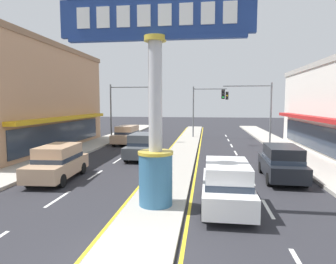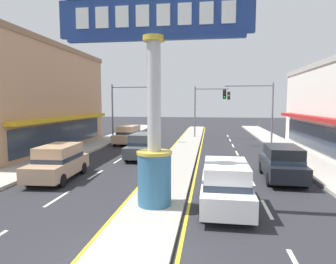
{
  "view_description": "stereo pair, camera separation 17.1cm",
  "coord_description": "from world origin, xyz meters",
  "px_view_note": "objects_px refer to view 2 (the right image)",
  "views": [
    {
      "loc": [
        2.01,
        -7.04,
        4.24
      ],
      "look_at": [
        -0.16,
        9.26,
        2.6
      ],
      "focal_mm": 31.25,
      "sensor_mm": 36.0,
      "label": 1
    },
    {
      "loc": [
        2.18,
        -7.01,
        4.24
      ],
      "look_at": [
        -0.16,
        9.26,
        2.6
      ],
      "focal_mm": 31.25,
      "sensor_mm": 36.0,
      "label": 2
    }
  ],
  "objects_px": {
    "traffic_light_left_side": "(128,103)",
    "suv_mid_left_lane": "(128,135)",
    "storefront_left": "(19,98)",
    "suv_far_left_oncoming": "(143,146)",
    "district_sign": "(154,103)",
    "traffic_light_right_side": "(254,103)",
    "suv_far_right_lane": "(226,185)",
    "suv_near_left_lane": "(282,163)",
    "suv_near_right_lane": "(58,162)",
    "traffic_light_median_far": "(208,103)"
  },
  "relations": [
    {
      "from": "storefront_left",
      "to": "traffic_light_left_side",
      "type": "xyz_separation_m",
      "value": [
        8.49,
        5.83,
        -0.43
      ]
    },
    {
      "from": "suv_mid_left_lane",
      "to": "suv_near_right_lane",
      "type": "bearing_deg",
      "value": -90.04
    },
    {
      "from": "district_sign",
      "to": "suv_near_right_lane",
      "type": "distance_m",
      "value": 7.85
    },
    {
      "from": "traffic_light_median_far",
      "to": "suv_far_left_oncoming",
      "type": "distance_m",
      "value": 14.85
    },
    {
      "from": "suv_near_left_lane",
      "to": "suv_mid_left_lane",
      "type": "bearing_deg",
      "value": 134.35
    },
    {
      "from": "traffic_light_median_far",
      "to": "suv_far_right_lane",
      "type": "height_order",
      "value": "traffic_light_median_far"
    },
    {
      "from": "suv_near_left_lane",
      "to": "suv_mid_left_lane",
      "type": "relative_size",
      "value": 0.99
    },
    {
      "from": "storefront_left",
      "to": "suv_near_right_lane",
      "type": "xyz_separation_m",
      "value": [
        8.77,
        -9.39,
        -3.69
      ]
    },
    {
      "from": "district_sign",
      "to": "traffic_light_right_side",
      "type": "xyz_separation_m",
      "value": [
        6.42,
        18.2,
        0.01
      ]
    },
    {
      "from": "traffic_light_right_side",
      "to": "suv_far_right_lane",
      "type": "height_order",
      "value": "traffic_light_right_side"
    },
    {
      "from": "traffic_light_median_far",
      "to": "suv_near_right_lane",
      "type": "xyz_separation_m",
      "value": [
        -8.02,
        -20.39,
        -3.21
      ]
    },
    {
      "from": "suv_mid_left_lane",
      "to": "traffic_light_right_side",
      "type": "bearing_deg",
      "value": 2.09
    },
    {
      "from": "district_sign",
      "to": "suv_near_left_lane",
      "type": "xyz_separation_m",
      "value": [
        6.14,
        5.19,
        -3.25
      ]
    },
    {
      "from": "traffic_light_median_far",
      "to": "suv_near_left_lane",
      "type": "xyz_separation_m",
      "value": [
        4.26,
        -18.85,
        -3.21
      ]
    },
    {
      "from": "traffic_light_right_side",
      "to": "traffic_light_median_far",
      "type": "bearing_deg",
      "value": 127.91
    },
    {
      "from": "traffic_light_left_side",
      "to": "suv_mid_left_lane",
      "type": "xyz_separation_m",
      "value": [
        0.29,
        -1.14,
        -3.26
      ]
    },
    {
      "from": "suv_near_left_lane",
      "to": "suv_mid_left_lane",
      "type": "xyz_separation_m",
      "value": [
        -12.27,
        12.55,
        0.0
      ]
    },
    {
      "from": "traffic_light_left_side",
      "to": "suv_far_right_lane",
      "type": "bearing_deg",
      "value": -63.48
    },
    {
      "from": "storefront_left",
      "to": "traffic_light_right_side",
      "type": "height_order",
      "value": "storefront_left"
    },
    {
      "from": "suv_far_right_lane",
      "to": "suv_near_left_lane",
      "type": "xyz_separation_m",
      "value": [
        3.3,
        4.87,
        0.0
      ]
    },
    {
      "from": "traffic_light_left_side",
      "to": "suv_mid_left_lane",
      "type": "distance_m",
      "value": 3.47
    },
    {
      "from": "traffic_light_left_side",
      "to": "suv_near_left_lane",
      "type": "xyz_separation_m",
      "value": [
        12.56,
        -13.68,
        -3.26
      ]
    },
    {
      "from": "suv_mid_left_lane",
      "to": "district_sign",
      "type": "bearing_deg",
      "value": -70.93
    },
    {
      "from": "storefront_left",
      "to": "suv_mid_left_lane",
      "type": "xyz_separation_m",
      "value": [
        8.78,
        4.7,
        -3.69
      ]
    },
    {
      "from": "traffic_light_right_side",
      "to": "suv_near_left_lane",
      "type": "relative_size",
      "value": 1.33
    },
    {
      "from": "district_sign",
      "to": "suv_far_left_oncoming",
      "type": "distance_m",
      "value": 11.19
    },
    {
      "from": "traffic_light_median_far",
      "to": "suv_near_left_lane",
      "type": "relative_size",
      "value": 1.33
    },
    {
      "from": "traffic_light_median_far",
      "to": "suv_near_right_lane",
      "type": "bearing_deg",
      "value": -111.46
    },
    {
      "from": "district_sign",
      "to": "traffic_light_left_side",
      "type": "height_order",
      "value": "district_sign"
    },
    {
      "from": "suv_near_left_lane",
      "to": "suv_far_left_oncoming",
      "type": "distance_m",
      "value": 10.34
    },
    {
      "from": "suv_near_right_lane",
      "to": "suv_far_left_oncoming",
      "type": "bearing_deg",
      "value": 63.66
    },
    {
      "from": "traffic_light_left_side",
      "to": "traffic_light_median_far",
      "type": "xyz_separation_m",
      "value": [
        8.3,
        5.17,
        -0.05
      ]
    },
    {
      "from": "district_sign",
      "to": "traffic_light_right_side",
      "type": "relative_size",
      "value": 1.33
    },
    {
      "from": "suv_mid_left_lane",
      "to": "suv_far_left_oncoming",
      "type": "relative_size",
      "value": 1.01
    },
    {
      "from": "storefront_left",
      "to": "suv_far_left_oncoming",
      "type": "distance_m",
      "value": 12.92
    },
    {
      "from": "suv_near_right_lane",
      "to": "suv_far_left_oncoming",
      "type": "distance_m",
      "value": 7.45
    },
    {
      "from": "traffic_light_median_far",
      "to": "suv_mid_left_lane",
      "type": "bearing_deg",
      "value": -141.8
    },
    {
      "from": "traffic_light_median_far",
      "to": "suv_far_left_oncoming",
      "type": "bearing_deg",
      "value": -108.95
    },
    {
      "from": "traffic_light_left_side",
      "to": "suv_mid_left_lane",
      "type": "relative_size",
      "value": 1.32
    },
    {
      "from": "suv_near_right_lane",
      "to": "suv_far_right_lane",
      "type": "relative_size",
      "value": 1.02
    },
    {
      "from": "traffic_light_median_far",
      "to": "suv_far_right_lane",
      "type": "relative_size",
      "value": 1.34
    },
    {
      "from": "district_sign",
      "to": "suv_far_right_lane",
      "type": "height_order",
      "value": "district_sign"
    },
    {
      "from": "district_sign",
      "to": "suv_far_left_oncoming",
      "type": "bearing_deg",
      "value": 105.36
    },
    {
      "from": "suv_far_right_lane",
      "to": "suv_near_left_lane",
      "type": "distance_m",
      "value": 5.89
    },
    {
      "from": "district_sign",
      "to": "traffic_light_median_far",
      "type": "distance_m",
      "value": 24.12
    },
    {
      "from": "suv_far_right_lane",
      "to": "storefront_left",
      "type": "bearing_deg",
      "value": 144.37
    },
    {
      "from": "district_sign",
      "to": "suv_near_right_lane",
      "type": "bearing_deg",
      "value": 149.29
    },
    {
      "from": "storefront_left",
      "to": "traffic_light_right_side",
      "type": "xyz_separation_m",
      "value": [
        21.34,
        5.16,
        -0.43
      ]
    },
    {
      "from": "district_sign",
      "to": "traffic_light_median_far",
      "type": "height_order",
      "value": "district_sign"
    },
    {
      "from": "suv_near_right_lane",
      "to": "suv_far_left_oncoming",
      "type": "height_order",
      "value": "same"
    }
  ]
}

